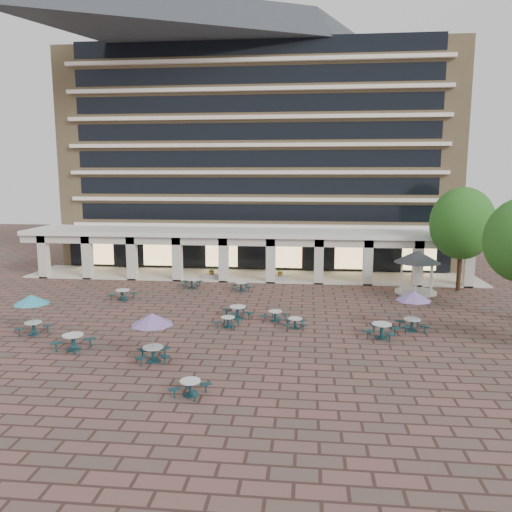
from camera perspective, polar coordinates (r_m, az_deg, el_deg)
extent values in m
plane|color=brown|center=(32.79, -3.66, -7.56)|extent=(120.00, 120.00, 0.00)
cube|color=tan|center=(56.70, 0.57, 10.82)|extent=(40.00, 15.00, 22.00)
cube|color=silver|center=(49.22, -0.28, 3.47)|extent=(36.80, 0.50, 0.35)
cube|color=black|center=(49.34, -0.26, 5.00)|extent=(35.20, 0.05, 1.60)
cube|color=silver|center=(49.03, -0.29, 6.50)|extent=(36.80, 0.50, 0.35)
cube|color=black|center=(49.21, -0.26, 8.02)|extent=(35.20, 0.05, 1.60)
cube|color=silver|center=(48.97, -0.29, 9.54)|extent=(36.80, 0.50, 0.35)
cube|color=black|center=(49.22, -0.26, 11.05)|extent=(35.20, 0.05, 1.60)
cube|color=silver|center=(49.05, -0.29, 12.58)|extent=(36.80, 0.50, 0.35)
cube|color=black|center=(49.37, -0.26, 14.07)|extent=(35.20, 0.05, 1.60)
cube|color=silver|center=(49.26, -0.29, 15.60)|extent=(36.80, 0.50, 0.35)
cube|color=black|center=(49.65, -0.27, 17.06)|extent=(35.20, 0.05, 1.60)
cube|color=silver|center=(49.61, -0.30, 18.58)|extent=(36.80, 0.50, 0.35)
cube|color=black|center=(50.06, -0.27, 20.01)|extent=(35.20, 0.05, 1.60)
cube|color=silver|center=(50.10, -0.30, 21.52)|extent=(36.80, 0.50, 0.35)
cube|color=black|center=(50.61, -0.27, 22.90)|extent=(35.20, 0.05, 1.60)
cube|color=white|center=(46.54, -0.65, 2.76)|extent=(42.00, 6.60, 0.40)
cube|color=beige|center=(43.78, -1.07, 1.75)|extent=(42.00, 0.30, 0.90)
cube|color=black|center=(49.52, -0.29, 0.36)|extent=(38.00, 0.15, 3.20)
cube|color=beige|center=(47.19, -0.64, -2.24)|extent=(42.00, 6.00, 0.12)
cube|color=beige|center=(50.24, -23.08, -0.03)|extent=(0.80, 0.80, 4.00)
cube|color=beige|center=(48.34, -18.69, -0.12)|extent=(0.80, 0.80, 4.00)
cube|color=beige|center=(46.74, -13.98, -0.21)|extent=(0.80, 0.80, 4.00)
cube|color=beige|center=(45.49, -8.97, -0.30)|extent=(0.80, 0.80, 4.00)
cube|color=beige|center=(44.59, -3.72, -0.40)|extent=(0.80, 0.80, 4.00)
cube|color=beige|center=(44.09, 1.70, -0.50)|extent=(0.80, 0.80, 4.00)
cube|color=beige|center=(43.99, 7.19, -0.59)|extent=(0.80, 0.80, 4.00)
cube|color=beige|center=(44.29, 12.66, -0.68)|extent=(0.80, 0.80, 4.00)
cube|color=beige|center=(44.99, 18.00, -0.75)|extent=(0.80, 0.80, 4.00)
cube|color=beige|center=(46.06, 23.14, -0.82)|extent=(0.80, 0.80, 4.00)
cube|color=#FFD88C|center=(53.54, -17.59, 0.38)|extent=(3.20, 0.08, 2.40)
cube|color=#FFD88C|center=(51.33, -11.02, 0.28)|extent=(3.20, 0.08, 2.40)
cube|color=#FFD88C|center=(49.85, -3.97, 0.16)|extent=(3.20, 0.08, 2.40)
cube|color=#FFD88C|center=(49.17, 3.40, 0.04)|extent=(3.20, 0.08, 2.40)
cube|color=#FFD88C|center=(49.31, 10.85, -0.08)|extent=(3.20, 0.08, 2.40)
cube|color=#FFD88C|center=(50.27, 18.14, -0.20)|extent=(3.20, 0.08, 2.40)
cylinder|color=#15383F|center=(29.62, -20.11, -9.96)|extent=(0.79, 0.79, 0.05)
cylinder|color=#15383F|center=(29.51, -20.15, -9.32)|extent=(0.20, 0.20, 0.74)
cylinder|color=silver|center=(29.37, -20.20, -8.48)|extent=(1.13, 1.13, 0.06)
cube|color=#15383F|center=(29.53, -18.44, -8.95)|extent=(0.69, 0.58, 0.06)
cylinder|color=#15383F|center=(29.61, -18.42, -9.43)|extent=(0.09, 0.09, 0.47)
cube|color=#15383F|center=(30.30, -20.28, -8.59)|extent=(0.58, 0.69, 0.06)
cylinder|color=#15383F|center=(30.38, -20.26, -9.05)|extent=(0.09, 0.09, 0.47)
cube|color=#15383F|center=(29.43, -21.89, -9.21)|extent=(0.69, 0.58, 0.06)
cylinder|color=#15383F|center=(29.52, -21.86, -9.69)|extent=(0.09, 0.09, 0.47)
cube|color=#15383F|center=(28.63, -20.03, -9.62)|extent=(0.58, 0.69, 0.06)
cylinder|color=#15383F|center=(28.72, -20.00, -10.11)|extent=(0.09, 0.09, 0.47)
cylinder|color=#15383F|center=(22.73, -7.49, -15.45)|extent=(0.63, 0.63, 0.04)
cylinder|color=#15383F|center=(22.61, -7.51, -14.81)|extent=(0.16, 0.16, 0.59)
cylinder|color=silver|center=(22.47, -7.53, -13.97)|extent=(0.90, 0.90, 0.05)
cube|color=#15383F|center=(22.75, -5.76, -14.34)|extent=(0.56, 0.46, 0.05)
cylinder|color=#15383F|center=(22.84, -5.75, -14.82)|extent=(0.07, 0.07, 0.38)
cube|color=#15383F|center=(23.20, -8.01, -13.92)|extent=(0.46, 0.56, 0.05)
cylinder|color=#15383F|center=(23.28, -7.99, -14.38)|extent=(0.07, 0.07, 0.38)
cube|color=#15383F|center=(22.41, -9.30, -14.81)|extent=(0.56, 0.46, 0.05)
cylinder|color=#15383F|center=(22.50, -9.29, -15.29)|extent=(0.07, 0.07, 0.38)
cube|color=#15383F|center=(21.96, -6.99, -15.28)|extent=(0.46, 0.56, 0.05)
cylinder|color=#15383F|center=(22.04, -6.98, -15.77)|extent=(0.07, 0.07, 0.38)
cylinder|color=#15383F|center=(30.66, 14.13, -9.00)|extent=(0.80, 0.80, 0.05)
cylinder|color=#15383F|center=(30.55, 14.16, -8.37)|extent=(0.21, 0.21, 0.76)
cylinder|color=silver|center=(30.41, 14.19, -7.55)|extent=(1.14, 1.14, 0.06)
cube|color=#15383F|center=(30.96, 15.61, -7.95)|extent=(0.70, 0.53, 0.06)
cylinder|color=#15383F|center=(31.03, 15.59, -8.42)|extent=(0.09, 0.09, 0.48)
cube|color=#15383F|center=(31.25, 13.34, -7.70)|extent=(0.53, 0.70, 0.06)
cylinder|color=#15383F|center=(31.32, 13.32, -8.16)|extent=(0.09, 0.09, 0.48)
cube|color=#15383F|center=(30.08, 12.68, -8.34)|extent=(0.70, 0.53, 0.06)
cylinder|color=#15383F|center=(30.16, 12.67, -8.82)|extent=(0.09, 0.09, 0.48)
cube|color=#15383F|center=(29.78, 15.04, -8.62)|extent=(0.53, 0.70, 0.06)
cylinder|color=#15383F|center=(29.86, 15.02, -9.10)|extent=(0.09, 0.09, 0.48)
cylinder|color=#15383F|center=(33.20, -24.04, -8.13)|extent=(0.70, 0.70, 0.04)
cylinder|color=#15383F|center=(33.11, -24.07, -7.61)|extent=(0.18, 0.18, 0.66)
cylinder|color=silver|center=(33.00, -24.12, -6.95)|extent=(1.00, 1.00, 0.05)
cube|color=#15383F|center=(33.08, -22.72, -7.34)|extent=(0.62, 0.52, 0.05)
cylinder|color=#15383F|center=(33.14, -22.70, -7.72)|extent=(0.08, 0.08, 0.42)
cube|color=#15383F|center=(33.83, -24.09, -7.07)|extent=(0.52, 0.62, 0.05)
cylinder|color=#15383F|center=(33.89, -24.06, -7.44)|extent=(0.08, 0.08, 0.42)
cube|color=#15383F|center=(33.10, -25.44, -7.52)|extent=(0.62, 0.52, 0.05)
cylinder|color=#15383F|center=(33.16, -25.42, -7.90)|extent=(0.08, 0.08, 0.42)
cube|color=#15383F|center=(32.33, -24.08, -7.81)|extent=(0.52, 0.62, 0.05)
cylinder|color=#15383F|center=(32.39, -24.05, -8.20)|extent=(0.08, 0.08, 0.42)
cylinder|color=gray|center=(32.88, -24.17, -6.16)|extent=(0.05, 0.05, 2.40)
cone|color=teal|center=(32.65, -24.28, -4.55)|extent=(2.10, 2.10, 0.55)
cylinder|color=#15383F|center=(31.77, -3.21, -8.08)|extent=(0.62, 0.62, 0.04)
cylinder|color=#15383F|center=(31.69, -3.21, -7.61)|extent=(0.16, 0.16, 0.58)
cylinder|color=silver|center=(31.59, -3.22, -6.99)|extent=(0.88, 0.88, 0.04)
cube|color=#15383F|center=(31.88, -2.03, -7.31)|extent=(0.55, 0.45, 0.04)
cylinder|color=#15383F|center=(31.94, -2.03, -7.66)|extent=(0.07, 0.07, 0.37)
cube|color=#15383F|center=(32.29, -3.61, -7.11)|extent=(0.45, 0.55, 0.04)
cylinder|color=#15383F|center=(32.35, -3.61, -7.45)|extent=(0.07, 0.07, 0.37)
cube|color=#15383F|center=(31.46, -4.42, -7.57)|extent=(0.55, 0.45, 0.04)
cylinder|color=#15383F|center=(31.52, -4.41, -7.92)|extent=(0.07, 0.07, 0.37)
cube|color=#15383F|center=(31.04, -2.80, -7.78)|extent=(0.45, 0.55, 0.04)
cylinder|color=#15383F|center=(31.10, -2.80, -8.14)|extent=(0.07, 0.07, 0.37)
cylinder|color=#15383F|center=(26.73, -11.63, -11.67)|extent=(0.73, 0.73, 0.04)
cylinder|color=#15383F|center=(26.62, -11.65, -11.02)|extent=(0.19, 0.19, 0.69)
cylinder|color=silver|center=(26.48, -11.68, -10.17)|extent=(1.05, 1.05, 0.05)
cube|color=#15383F|center=(27.10, -10.38, -10.35)|extent=(0.54, 0.65, 0.05)
cylinder|color=#15383F|center=(27.19, -10.36, -10.82)|extent=(0.08, 0.08, 0.44)
cube|color=#15383F|center=(27.15, -12.85, -10.39)|extent=(0.65, 0.54, 0.05)
cylinder|color=#15383F|center=(27.23, -12.84, -10.87)|extent=(0.08, 0.08, 0.44)
cube|color=#15383F|center=(26.07, -13.00, -11.24)|extent=(0.54, 0.65, 0.05)
cylinder|color=#15383F|center=(26.16, -12.98, -11.74)|extent=(0.08, 0.08, 0.44)
cube|color=#15383F|center=(26.02, -10.41, -11.20)|extent=(0.65, 0.54, 0.05)
cylinder|color=#15383F|center=(26.10, -10.39, -11.69)|extent=(0.08, 0.08, 0.44)
cylinder|color=gray|center=(26.32, -11.72, -9.16)|extent=(0.05, 0.05, 2.51)
cone|color=#7B5FA2|center=(26.03, -11.79, -7.08)|extent=(2.20, 2.20, 0.58)
cylinder|color=#15383F|center=(33.04, 2.21, -7.39)|extent=(0.62, 0.62, 0.04)
cylinder|color=#15383F|center=(32.96, 2.21, -6.93)|extent=(0.16, 0.16, 0.58)
cylinder|color=silver|center=(32.86, 2.22, -6.34)|extent=(0.89, 0.89, 0.04)
cube|color=#15383F|center=(33.13, 3.37, -6.68)|extent=(0.54, 0.40, 0.04)
cylinder|color=#15383F|center=(33.18, 3.37, -7.02)|extent=(0.07, 0.07, 0.37)
cube|color=#15383F|center=(33.57, 1.88, -6.45)|extent=(0.40, 0.54, 0.04)
cylinder|color=#15383F|center=(33.63, 1.88, -6.79)|extent=(0.07, 0.07, 0.37)
cube|color=#15383F|center=(32.75, 1.05, -6.85)|extent=(0.54, 0.40, 0.04)
cylinder|color=#15383F|center=(32.81, 1.05, -7.20)|extent=(0.07, 0.07, 0.37)
cube|color=#15383F|center=(32.30, 2.56, -7.10)|extent=(0.40, 0.54, 0.04)
cylinder|color=#15383F|center=(32.36, 2.56, -7.44)|extent=(0.07, 0.07, 0.37)
cylinder|color=#15383F|center=(39.67, -14.97, -4.84)|extent=(0.74, 0.74, 0.04)
cylinder|color=#15383F|center=(39.60, -14.99, -4.39)|extent=(0.19, 0.19, 0.70)
cylinder|color=silver|center=(39.50, -15.01, -3.79)|extent=(1.06, 1.06, 0.05)
cube|color=#15383F|center=(39.68, -13.81, -4.14)|extent=(0.65, 0.54, 0.05)
cylinder|color=#15383F|center=(39.73, -13.80, -4.48)|extent=(0.08, 0.08, 0.44)
cube|color=#15383F|center=(40.37, -15.15, -3.96)|extent=(0.54, 0.65, 0.05)
cylinder|color=#15383F|center=(40.42, -15.13, -4.30)|extent=(0.08, 0.08, 0.44)
cube|color=#15383F|center=(39.48, -16.18, -4.31)|extent=(0.65, 0.54, 0.05)
cylinder|color=#15383F|center=(39.54, -16.17, -4.65)|extent=(0.08, 0.08, 0.44)
cube|color=#15383F|center=(38.78, -14.84, -4.49)|extent=(0.54, 0.65, 0.05)
cylinder|color=#15383F|center=(38.83, -14.82, -4.84)|extent=(0.08, 0.08, 0.44)
cylinder|color=#15383F|center=(33.62, -2.11, -7.08)|extent=(0.76, 0.76, 0.04)
cylinder|color=#15383F|center=(33.53, -2.11, -6.53)|extent=(0.20, 0.20, 0.72)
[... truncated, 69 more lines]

